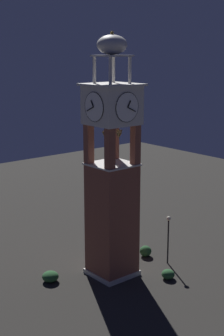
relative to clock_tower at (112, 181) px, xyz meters
name	(u,v)px	position (x,y,z in m)	size (l,w,h in m)	color
ground	(112,274)	(0.00, 0.00, -7.42)	(80.00, 80.00, 0.00)	#2A2925
clock_tower	(112,181)	(0.00, 0.00, 0.00)	(3.55, 3.55, 18.05)	brown
park_bench	(104,240)	(-3.16, -4.85, -6.93)	(1.42, 1.46, 0.95)	brown
lamp_post	(168,231)	(-4.70, 1.38, -4.66)	(0.36, 0.36, 3.98)	black
trash_bin	(133,252)	(-3.41, -1.33, -7.02)	(0.52, 0.52, 0.80)	#4C4C51
shrub_near_entry	(146,251)	(-4.30, -0.77, -6.97)	(0.98, 0.98, 0.90)	#28562D
shrub_left_of_tower	(168,274)	(-2.72, 3.33, -7.06)	(0.99, 0.99, 0.71)	#28562D
shrub_behind_bench	(50,277)	(4.33, -1.97, -7.03)	(1.24, 1.24, 0.78)	#28562D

